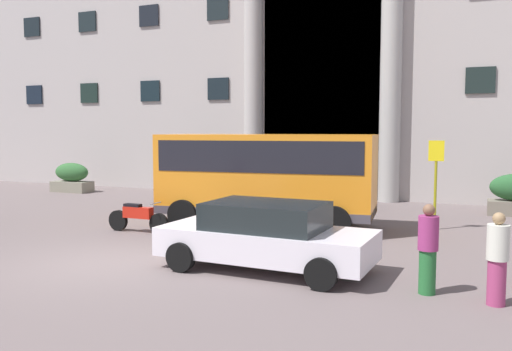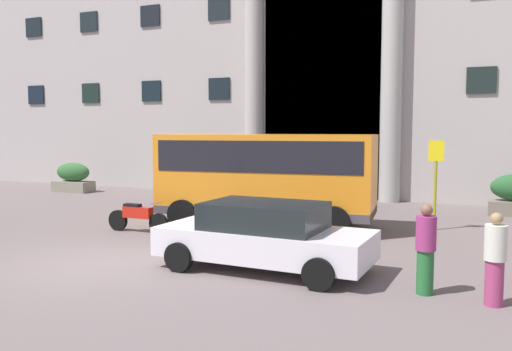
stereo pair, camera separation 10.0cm
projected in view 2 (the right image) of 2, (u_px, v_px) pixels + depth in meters
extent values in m
cube|color=#665958|center=(103.00, 266.00, 11.80)|extent=(80.00, 64.00, 0.12)
cube|color=black|center=(322.00, 70.00, 22.83)|extent=(5.15, 0.12, 10.98)
cylinder|color=#A9A3A0|center=(254.00, 72.00, 23.72)|extent=(0.85, 0.85, 10.98)
cylinder|color=#AAA7A3|center=(392.00, 66.00, 21.37)|extent=(0.85, 0.85, 10.98)
cube|color=black|center=(36.00, 95.00, 29.10)|extent=(1.07, 0.08, 1.00)
cube|color=black|center=(91.00, 93.00, 27.64)|extent=(1.07, 0.08, 1.00)
cube|color=black|center=(151.00, 91.00, 26.17)|extent=(1.07, 0.08, 1.00)
cube|color=black|center=(219.00, 89.00, 24.71)|extent=(1.07, 0.08, 1.00)
cube|color=black|center=(481.00, 80.00, 20.32)|extent=(1.07, 0.08, 1.00)
cube|color=black|center=(34.00, 27.00, 28.79)|extent=(1.07, 0.08, 1.00)
cube|color=black|center=(89.00, 22.00, 27.32)|extent=(1.07, 0.08, 1.00)
cube|color=black|center=(150.00, 16.00, 25.86)|extent=(1.07, 0.08, 1.00)
cube|color=black|center=(219.00, 9.00, 24.40)|extent=(1.07, 0.08, 1.00)
cube|color=orange|center=(267.00, 174.00, 16.04)|extent=(6.57, 2.96, 2.35)
cube|color=black|center=(267.00, 155.00, 15.99)|extent=(6.19, 2.95, 0.90)
cube|color=black|center=(373.00, 163.00, 15.09)|extent=(0.26, 1.94, 1.12)
cube|color=#49444D|center=(266.00, 208.00, 16.13)|extent=(6.58, 3.00, 0.24)
cylinder|color=black|center=(346.00, 210.00, 16.58)|extent=(0.92, 0.37, 0.90)
cylinder|color=black|center=(334.00, 222.00, 14.38)|extent=(0.92, 0.37, 0.90)
cylinder|color=black|center=(212.00, 204.00, 17.90)|extent=(0.92, 0.37, 0.90)
cylinder|color=black|center=(183.00, 215.00, 15.69)|extent=(0.92, 0.37, 0.90)
cylinder|color=#9B9919|center=(435.00, 186.00, 15.63)|extent=(0.08, 0.08, 2.58)
cube|color=yellow|center=(436.00, 151.00, 15.51)|extent=(0.44, 0.03, 0.60)
cube|color=gray|center=(189.00, 191.00, 23.00)|extent=(1.66, 0.78, 0.60)
ellipsoid|color=#345F2F|center=(189.00, 173.00, 22.94)|extent=(1.60, 0.70, 0.96)
cube|color=gray|center=(73.00, 186.00, 25.30)|extent=(1.92, 0.88, 0.50)
ellipsoid|color=#2E5E2E|center=(73.00, 172.00, 25.24)|extent=(1.84, 0.79, 0.88)
cube|color=gray|center=(313.00, 199.00, 20.42)|extent=(1.63, 0.83, 0.57)
ellipsoid|color=#365D3A|center=(313.00, 181.00, 20.36)|extent=(1.56, 0.75, 0.86)
cube|color=silver|center=(264.00, 243.00, 11.24)|extent=(4.56, 2.04, 0.60)
cube|color=black|center=(264.00, 216.00, 11.19)|extent=(2.49, 1.73, 0.55)
cylinder|color=black|center=(347.00, 253.00, 11.44)|extent=(0.63, 0.23, 0.62)
cylinder|color=black|center=(319.00, 274.00, 9.77)|extent=(0.63, 0.23, 0.62)
cylinder|color=black|center=(223.00, 240.00, 12.75)|extent=(0.63, 0.23, 0.62)
cylinder|color=black|center=(179.00, 257.00, 11.08)|extent=(0.63, 0.23, 0.62)
cylinder|color=black|center=(159.00, 224.00, 15.03)|extent=(0.60, 0.11, 0.60)
cylinder|color=black|center=(118.00, 220.00, 15.61)|extent=(0.60, 0.13, 0.60)
cube|color=red|center=(138.00, 212.00, 15.29)|extent=(0.91, 0.26, 0.32)
cube|color=black|center=(132.00, 206.00, 15.35)|extent=(0.52, 0.21, 0.12)
cylinder|color=#A5A5A8|center=(155.00, 203.00, 15.02)|extent=(0.04, 0.55, 0.03)
cylinder|color=black|center=(243.00, 231.00, 13.92)|extent=(0.61, 0.25, 0.60)
cylinder|color=black|center=(202.00, 225.00, 14.81)|extent=(0.61, 0.27, 0.60)
cube|color=maroon|center=(222.00, 218.00, 14.34)|extent=(0.96, 0.46, 0.32)
cube|color=black|center=(217.00, 211.00, 14.43)|extent=(0.55, 0.32, 0.12)
cylinder|color=#A5A5A8|center=(239.00, 209.00, 13.94)|extent=(0.17, 0.54, 0.03)
cylinder|color=#9E3664|center=(494.00, 283.00, 8.94)|extent=(0.30, 0.30, 0.77)
cylinder|color=silver|center=(496.00, 243.00, 8.88)|extent=(0.36, 0.36, 0.60)
sphere|color=#987752|center=(497.00, 219.00, 8.84)|extent=(0.21, 0.21, 0.21)
cylinder|color=#246530|center=(425.00, 272.00, 9.56)|extent=(0.30, 0.30, 0.80)
cylinder|color=#95306A|center=(426.00, 233.00, 9.50)|extent=(0.36, 0.36, 0.62)
sphere|color=brown|center=(427.00, 210.00, 9.47)|extent=(0.21, 0.21, 0.21)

